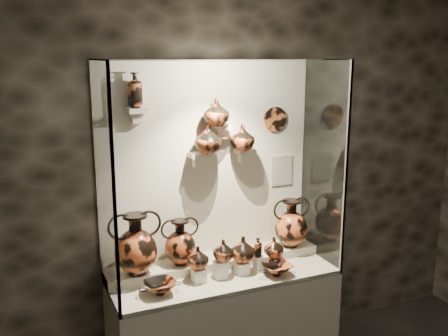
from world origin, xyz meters
The scene contains 36 objects.
wall_back centered at (0.00, 2.50, 1.60)m, with size 5.00×0.02×3.20m, color black.
plinth centered at (0.00, 2.18, 0.40)m, with size 1.70×0.60×0.80m, color beige.
front_tier centered at (0.00, 2.18, 0.82)m, with size 1.68×0.58×0.03m, color #BFB094.
rear_tier centered at (0.00, 2.35, 0.85)m, with size 1.70×0.25×0.10m, color #BFB094.
back_panel centered at (0.00, 2.50, 1.60)m, with size 1.70×0.03×1.60m, color beige.
glass_front centered at (0.00, 1.88, 1.60)m, with size 1.70×0.01×1.60m, color white.
glass_left centered at (-0.85, 2.18, 1.60)m, with size 0.01×0.60×1.60m, color white.
glass_right centered at (0.85, 2.18, 1.60)m, with size 0.01×0.60×1.60m, color white.
glass_top centered at (0.00, 2.18, 2.40)m, with size 1.70×0.60×0.01m, color white.
frame_post_left centered at (-0.84, 1.89, 1.60)m, with size 0.02×0.02×1.60m, color gray.
frame_post_right centered at (0.84, 1.89, 1.60)m, with size 0.02×0.02×1.60m, color gray.
pedestal_a centered at (-0.22, 2.13, 0.88)m, with size 0.09×0.09×0.10m, color silver.
pedestal_b centered at (-0.05, 2.13, 0.90)m, with size 0.09×0.09×0.13m, color silver.
pedestal_c centered at (0.12, 2.13, 0.88)m, with size 0.09×0.09×0.09m, color silver.
pedestal_d centered at (0.28, 2.13, 0.89)m, with size 0.09×0.09×0.12m, color silver.
pedestal_e centered at (0.42, 2.13, 0.87)m, with size 0.09×0.09×0.08m, color silver.
bracket_ul centered at (-0.55, 2.42, 2.05)m, with size 0.14×0.12×0.04m, color beige.
bracket_ca centered at (-0.10, 2.42, 1.70)m, with size 0.14×0.12×0.04m, color beige.
bracket_cb centered at (0.10, 2.42, 1.90)m, with size 0.10×0.12×0.04m, color beige.
bracket_cc centered at (0.28, 2.42, 1.70)m, with size 0.14×0.12×0.04m, color beige.
amphora_left centered at (-0.63, 2.29, 1.12)m, with size 0.36×0.36×0.45m, color #CB5327, non-canonical shape.
amphora_mid centered at (-0.29, 2.33, 1.07)m, with size 0.28×0.28×0.35m, color #AF451E, non-canonical shape.
amphora_right centered at (0.65, 2.31, 1.10)m, with size 0.31×0.31×0.39m, color #CB5327, non-canonical shape.
jug_a centered at (-0.22, 2.15, 1.01)m, with size 0.16×0.16×0.16m, color #CB5327.
jug_b centered at (-0.03, 2.13, 1.04)m, with size 0.15×0.15×0.16m, color #AF451E.
jug_c centered at (0.14, 2.15, 1.02)m, with size 0.19×0.19×0.19m, color #CB5327.
jug_e centered at (0.40, 2.15, 0.99)m, with size 0.15×0.15×0.16m, color #CB5327.
lekythos_small centered at (0.25, 2.11, 1.03)m, with size 0.07×0.07×0.17m, color #AF451E, non-canonical shape.
kylix_left centered at (-0.53, 2.06, 0.89)m, with size 0.28×0.24×0.11m, color #AF451E, non-canonical shape.
kylix_right centered at (0.35, 2.00, 0.88)m, with size 0.27×0.23×0.11m, color #CB5327, non-canonical shape.
lekythos_tall centered at (-0.56, 2.41, 2.21)m, with size 0.11×0.11×0.28m, color #CB5327, non-canonical shape.
ovoid_vase_a centered at (-0.05, 2.37, 1.82)m, with size 0.21×0.21×0.21m, color #AF451E.
ovoid_vase_b centered at (0.02, 2.37, 2.02)m, with size 0.19×0.19×0.20m, color #AF451E.
ovoid_vase_c centered at (0.24, 2.38, 1.82)m, with size 0.19×0.19×0.20m, color #AF451E.
wall_plate centered at (0.57, 2.47, 1.93)m, with size 0.20×0.20×0.02m, color #B95B24.
info_placard centered at (0.65, 2.47, 1.50)m, with size 0.19×0.01×0.25m, color beige.
Camera 1 is at (-1.38, -0.98, 2.42)m, focal length 40.00 mm.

